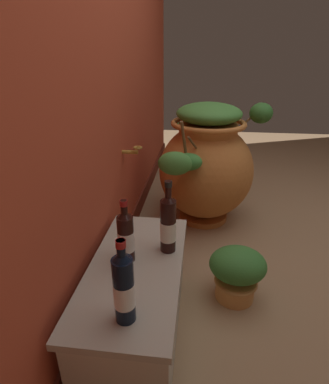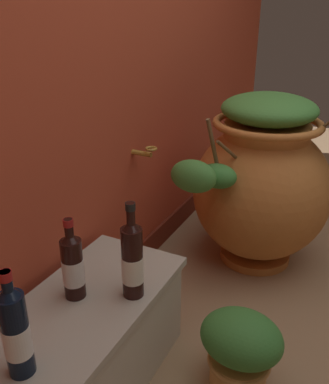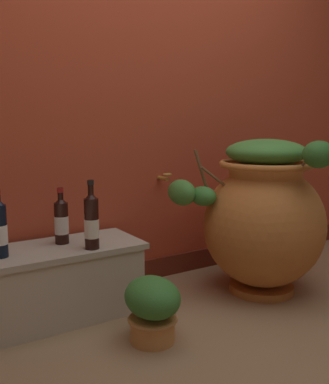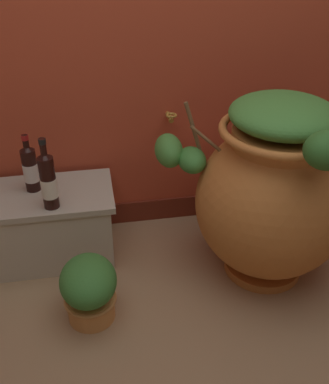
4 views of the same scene
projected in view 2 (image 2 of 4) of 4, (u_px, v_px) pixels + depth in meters
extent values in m
cube|color=maroon|center=(127.00, 267.00, 2.09)|extent=(4.40, 0.02, 0.13)
cylinder|color=#B28433|center=(142.00, 153.00, 1.91)|extent=(0.02, 0.10, 0.02)
torus|color=#B28433|center=(151.00, 149.00, 1.88)|extent=(0.06, 0.06, 0.01)
cylinder|color=#C17033|center=(254.00, 253.00, 2.29)|extent=(0.37, 0.37, 0.04)
ellipsoid|color=#C17033|center=(261.00, 191.00, 2.13)|extent=(0.70, 0.70, 0.71)
cylinder|color=#C17033|center=(267.00, 134.00, 2.01)|extent=(0.41, 0.41, 0.11)
torus|color=#C17033|center=(268.00, 123.00, 1.99)|extent=(0.53, 0.53, 0.04)
cylinder|color=brown|center=(228.00, 150.00, 1.81)|extent=(0.15, 0.07, 0.13)
ellipsoid|color=#387A33|center=(218.00, 176.00, 1.82)|extent=(0.13, 0.17, 0.11)
cylinder|color=brown|center=(214.00, 150.00, 1.80)|extent=(0.10, 0.06, 0.29)
ellipsoid|color=#428438|center=(193.00, 176.00, 1.77)|extent=(0.13, 0.21, 0.14)
cylinder|color=brown|center=(254.00, 113.00, 2.27)|extent=(0.11, 0.07, 0.16)
ellipsoid|color=#428438|center=(251.00, 122.00, 2.35)|extent=(0.12, 0.23, 0.10)
ellipsoid|color=#428438|center=(269.00, 109.00, 1.96)|extent=(0.46, 0.46, 0.15)
cube|color=beige|center=(85.00, 349.00, 1.43)|extent=(0.78, 0.37, 0.37)
cube|color=#AEA592|center=(80.00, 309.00, 1.36)|extent=(0.83, 0.40, 0.03)
cylinder|color=black|center=(132.00, 263.00, 1.35)|extent=(0.07, 0.07, 0.25)
cone|color=black|center=(131.00, 226.00, 1.30)|extent=(0.07, 0.07, 0.04)
cylinder|color=black|center=(131.00, 216.00, 1.28)|extent=(0.03, 0.03, 0.09)
cylinder|color=black|center=(130.00, 206.00, 1.27)|extent=(0.03, 0.03, 0.02)
cylinder|color=white|center=(133.00, 269.00, 1.36)|extent=(0.07, 0.07, 0.09)
cylinder|color=black|center=(73.00, 269.00, 1.35)|extent=(0.07, 0.07, 0.21)
cone|color=black|center=(70.00, 238.00, 1.31)|extent=(0.07, 0.07, 0.04)
cylinder|color=black|center=(69.00, 230.00, 1.30)|extent=(0.03, 0.03, 0.08)
cylinder|color=maroon|center=(68.00, 223.00, 1.29)|extent=(0.03, 0.03, 0.02)
cylinder|color=silver|center=(73.00, 271.00, 1.36)|extent=(0.07, 0.07, 0.09)
cylinder|color=black|center=(16.00, 335.00, 1.06)|extent=(0.07, 0.07, 0.25)
cone|color=black|center=(8.00, 292.00, 1.00)|extent=(0.07, 0.07, 0.04)
cylinder|color=black|center=(7.00, 284.00, 0.99)|extent=(0.03, 0.03, 0.07)
cylinder|color=maroon|center=(5.00, 276.00, 0.98)|extent=(0.03, 0.03, 0.02)
cylinder|color=silver|center=(17.00, 340.00, 1.06)|extent=(0.07, 0.07, 0.09)
cylinder|color=#D68E4C|center=(238.00, 370.00, 1.50)|extent=(0.20, 0.20, 0.12)
torus|color=#C58346|center=(239.00, 360.00, 1.48)|extent=(0.23, 0.23, 0.02)
ellipsoid|color=#387A33|center=(241.00, 338.00, 1.44)|extent=(0.24, 0.29, 0.18)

